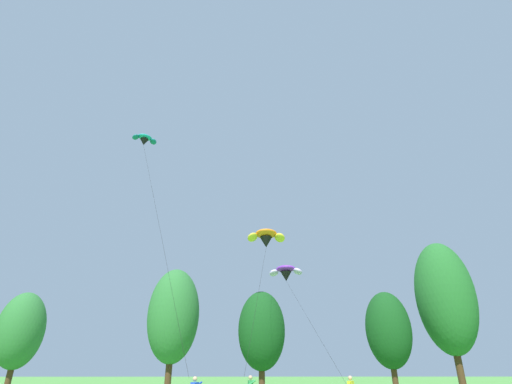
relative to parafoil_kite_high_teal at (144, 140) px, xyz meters
The scene contains 8 objects.
treeline_tree_c 21.22m from the parafoil_kite_high_teal, 145.85° to the left, with size 4.16×4.16×8.72m.
treeline_tree_d 16.55m from the parafoil_kite_high_teal, 68.10° to the left, with size 4.72×4.72×10.81m.
treeline_tree_e 20.19m from the parafoil_kite_high_teal, 23.92° to the left, with size 4.05×4.05×8.34m.
treeline_tree_f 29.15m from the parafoil_kite_high_teal, 18.97° to the left, with size 4.20×4.20×8.89m.
treeline_tree_g 33.44m from the parafoil_kite_high_teal, 16.59° to the left, with size 5.62×5.62×14.17m.
parafoil_kite_high_teal is the anchor object (origin of this frame).
parafoil_kite_mid_orange 14.45m from the parafoil_kite_high_teal, ahead, with size 3.53×9.53×11.60m.
parafoil_kite_far_purple 21.59m from the parafoil_kite_high_teal, 44.08° to the left, with size 4.16×22.66×11.80m.
Camera 1 is at (-0.84, 5.17, 2.04)m, focal length 26.86 mm.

